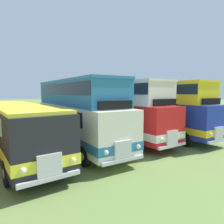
{
  "coord_description": "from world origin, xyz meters",
  "views": [
    {
      "loc": [
        0.08,
        -12.45,
        3.71
      ],
      "look_at": [
        8.76,
        0.7,
        2.15
      ],
      "focal_mm": 32.33,
      "sensor_mm": 36.0,
      "label": 1
    }
  ],
  "objects_px": {
    "bus_fifth_in_row": "(17,126)",
    "bus_sixth_in_row": "(77,111)",
    "bus_eighth_in_row": "(156,106)",
    "bus_seventh_in_row": "(120,108)"
  },
  "relations": [
    {
      "from": "bus_fifth_in_row",
      "to": "bus_sixth_in_row",
      "type": "distance_m",
      "value": 3.78
    },
    {
      "from": "bus_eighth_in_row",
      "to": "bus_sixth_in_row",
      "type": "bearing_deg",
      "value": -179.77
    },
    {
      "from": "bus_sixth_in_row",
      "to": "bus_seventh_in_row",
      "type": "relative_size",
      "value": 1.04
    },
    {
      "from": "bus_seventh_in_row",
      "to": "bus_eighth_in_row",
      "type": "height_order",
      "value": "same"
    },
    {
      "from": "bus_fifth_in_row",
      "to": "bus_eighth_in_row",
      "type": "height_order",
      "value": "bus_eighth_in_row"
    },
    {
      "from": "bus_sixth_in_row",
      "to": "bus_seventh_in_row",
      "type": "distance_m",
      "value": 3.71
    },
    {
      "from": "bus_fifth_in_row",
      "to": "bus_eighth_in_row",
      "type": "relative_size",
      "value": 1.0
    },
    {
      "from": "bus_fifth_in_row",
      "to": "bus_seventh_in_row",
      "type": "height_order",
      "value": "bus_seventh_in_row"
    },
    {
      "from": "bus_seventh_in_row",
      "to": "bus_fifth_in_row",
      "type": "bearing_deg",
      "value": -179.8
    },
    {
      "from": "bus_fifth_in_row",
      "to": "bus_seventh_in_row",
      "type": "relative_size",
      "value": 1.13
    }
  ]
}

